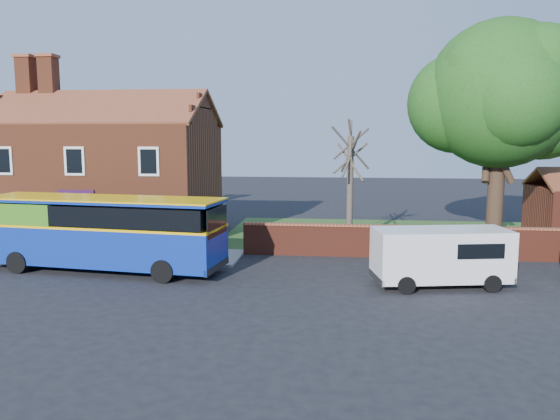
# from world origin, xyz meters

# --- Properties ---
(ground) EXTENTS (120.00, 120.00, 0.00)m
(ground) POSITION_xyz_m (0.00, 0.00, 0.00)
(ground) COLOR black
(ground) RESTS_ON ground
(pavement) EXTENTS (18.00, 3.50, 0.12)m
(pavement) POSITION_xyz_m (-7.00, 5.75, 0.06)
(pavement) COLOR gray
(pavement) RESTS_ON ground
(kerb) EXTENTS (18.00, 0.15, 0.14)m
(kerb) POSITION_xyz_m (-7.00, 4.00, 0.07)
(kerb) COLOR slate
(kerb) RESTS_ON ground
(grass_strip) EXTENTS (26.00, 12.00, 0.04)m
(grass_strip) POSITION_xyz_m (13.00, 13.00, 0.02)
(grass_strip) COLOR #426B28
(grass_strip) RESTS_ON ground
(shop_building) EXTENTS (12.30, 8.13, 10.50)m
(shop_building) POSITION_xyz_m (-7.02, 11.50, 3.41)
(shop_building) COLOR brown
(shop_building) RESTS_ON ground
(boundary_wall) EXTENTS (22.00, 0.38, 1.60)m
(boundary_wall) POSITION_xyz_m (13.00, 7.00, 0.81)
(boundary_wall) COLOR maroon
(boundary_wall) RESTS_ON ground
(bus) EXTENTS (10.91, 3.96, 3.25)m
(bus) POSITION_xyz_m (-3.84, 2.90, 1.84)
(bus) COLOR #0D2C99
(bus) RESTS_ON ground
(van_near) EXTENTS (5.49, 3.00, 2.28)m
(van_near) POSITION_xyz_m (10.77, 1.96, 1.28)
(van_near) COLOR white
(van_near) RESTS_ON ground
(large_tree) EXTENTS (9.79, 7.75, 11.94)m
(large_tree) POSITION_xyz_m (15.15, 10.88, 7.82)
(large_tree) COLOR black
(large_tree) RESTS_ON ground
(bare_tree) EXTENTS (2.41, 2.87, 6.43)m
(bare_tree) POSITION_xyz_m (7.29, 9.67, 3.30)
(bare_tree) COLOR #4C4238
(bare_tree) RESTS_ON ground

